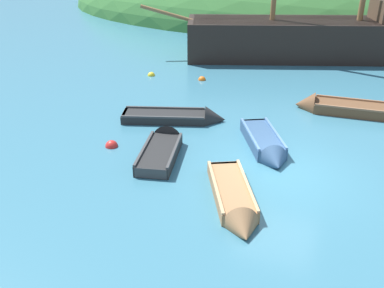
{
  "coord_description": "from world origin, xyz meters",
  "views": [
    {
      "loc": [
        1.42,
        -11.18,
        6.39
      ],
      "look_at": [
        -2.97,
        0.13,
        0.34
      ],
      "focal_mm": 39.57,
      "sensor_mm": 36.0,
      "label": 1
    }
  ],
  "objects_px": {
    "buoy_red": "(112,146)",
    "sailing_ship": "(319,43)",
    "rowboat_center": "(338,109)",
    "rowboat_far": "(181,118)",
    "buoy_yellow": "(151,76)",
    "buoy_orange": "(202,80)",
    "rowboat_near_dock": "(234,203)",
    "rowboat_outer_left": "(265,146)",
    "rowboat_portside": "(163,149)"
  },
  "relations": [
    {
      "from": "rowboat_portside",
      "to": "buoy_red",
      "type": "relative_size",
      "value": 7.58
    },
    {
      "from": "buoy_orange",
      "to": "buoy_red",
      "type": "distance_m",
      "value": 7.85
    },
    {
      "from": "rowboat_portside",
      "to": "rowboat_outer_left",
      "type": "relative_size",
      "value": 1.0
    },
    {
      "from": "rowboat_outer_left",
      "to": "buoy_orange",
      "type": "height_order",
      "value": "rowboat_outer_left"
    },
    {
      "from": "rowboat_center",
      "to": "buoy_orange",
      "type": "height_order",
      "value": "rowboat_center"
    },
    {
      "from": "buoy_yellow",
      "to": "buoy_orange",
      "type": "distance_m",
      "value": 2.63
    },
    {
      "from": "rowboat_outer_left",
      "to": "buoy_yellow",
      "type": "distance_m",
      "value": 9.28
    },
    {
      "from": "sailing_ship",
      "to": "rowboat_far",
      "type": "relative_size",
      "value": 4.18
    },
    {
      "from": "rowboat_center",
      "to": "rowboat_near_dock",
      "type": "relative_size",
      "value": 1.14
    },
    {
      "from": "rowboat_center",
      "to": "rowboat_far",
      "type": "bearing_deg",
      "value": 26.27
    },
    {
      "from": "rowboat_near_dock",
      "to": "buoy_yellow",
      "type": "height_order",
      "value": "rowboat_near_dock"
    },
    {
      "from": "rowboat_near_dock",
      "to": "buoy_yellow",
      "type": "distance_m",
      "value": 11.78
    },
    {
      "from": "sailing_ship",
      "to": "buoy_red",
      "type": "distance_m",
      "value": 15.01
    },
    {
      "from": "sailing_ship",
      "to": "rowboat_center",
      "type": "distance_m",
      "value": 8.31
    },
    {
      "from": "buoy_orange",
      "to": "buoy_red",
      "type": "xyz_separation_m",
      "value": [
        -0.36,
        -7.84,
        0.0
      ]
    },
    {
      "from": "rowboat_far",
      "to": "rowboat_near_dock",
      "type": "bearing_deg",
      "value": -71.61
    },
    {
      "from": "rowboat_center",
      "to": "rowboat_far",
      "type": "height_order",
      "value": "rowboat_center"
    },
    {
      "from": "sailing_ship",
      "to": "rowboat_outer_left",
      "type": "xyz_separation_m",
      "value": [
        -0.28,
        -12.45,
        -0.71
      ]
    },
    {
      "from": "rowboat_far",
      "to": "rowboat_near_dock",
      "type": "distance_m",
      "value": 5.84
    },
    {
      "from": "rowboat_near_dock",
      "to": "buoy_orange",
      "type": "bearing_deg",
      "value": 177.76
    },
    {
      "from": "rowboat_center",
      "to": "rowboat_outer_left",
      "type": "bearing_deg",
      "value": 62.31
    },
    {
      "from": "rowboat_near_dock",
      "to": "buoy_orange",
      "type": "height_order",
      "value": "rowboat_near_dock"
    },
    {
      "from": "buoy_yellow",
      "to": "buoy_orange",
      "type": "bearing_deg",
      "value": 5.56
    },
    {
      "from": "rowboat_portside",
      "to": "rowboat_center",
      "type": "bearing_deg",
      "value": -54.31
    },
    {
      "from": "buoy_yellow",
      "to": "buoy_orange",
      "type": "xyz_separation_m",
      "value": [
        2.62,
        0.25,
        0.0
      ]
    },
    {
      "from": "rowboat_portside",
      "to": "rowboat_near_dock",
      "type": "relative_size",
      "value": 0.95
    },
    {
      "from": "rowboat_center",
      "to": "buoy_orange",
      "type": "relative_size",
      "value": 10.48
    },
    {
      "from": "rowboat_far",
      "to": "buoy_yellow",
      "type": "height_order",
      "value": "rowboat_far"
    },
    {
      "from": "rowboat_center",
      "to": "buoy_red",
      "type": "distance_m",
      "value": 9.07
    },
    {
      "from": "rowboat_portside",
      "to": "buoy_orange",
      "type": "bearing_deg",
      "value": -2.4
    },
    {
      "from": "rowboat_near_dock",
      "to": "rowboat_portside",
      "type": "bearing_deg",
      "value": -151.62
    },
    {
      "from": "sailing_ship",
      "to": "rowboat_center",
      "type": "bearing_deg",
      "value": 82.37
    },
    {
      "from": "buoy_orange",
      "to": "rowboat_near_dock",
      "type": "bearing_deg",
      "value": -65.43
    },
    {
      "from": "rowboat_far",
      "to": "sailing_ship",
      "type": "bearing_deg",
      "value": 53.25
    },
    {
      "from": "rowboat_portside",
      "to": "buoy_yellow",
      "type": "distance_m",
      "value": 8.37
    },
    {
      "from": "rowboat_far",
      "to": "buoy_red",
      "type": "bearing_deg",
      "value": -133.03
    },
    {
      "from": "buoy_yellow",
      "to": "sailing_ship",
      "type": "bearing_deg",
      "value": 41.31
    },
    {
      "from": "rowboat_near_dock",
      "to": "buoy_red",
      "type": "xyz_separation_m",
      "value": [
        -4.8,
        1.85,
        -0.1
      ]
    },
    {
      "from": "rowboat_portside",
      "to": "buoy_orange",
      "type": "relative_size",
      "value": 8.76
    },
    {
      "from": "buoy_orange",
      "to": "sailing_ship",
      "type": "bearing_deg",
      "value": 52.61
    },
    {
      "from": "rowboat_center",
      "to": "rowboat_portside",
      "type": "xyz_separation_m",
      "value": [
        -5.05,
        -5.72,
        -0.02
      ]
    },
    {
      "from": "rowboat_near_dock",
      "to": "rowboat_outer_left",
      "type": "height_order",
      "value": "rowboat_outer_left"
    },
    {
      "from": "rowboat_outer_left",
      "to": "buoy_red",
      "type": "relative_size",
      "value": 7.59
    },
    {
      "from": "rowboat_outer_left",
      "to": "buoy_yellow",
      "type": "xyz_separation_m",
      "value": [
        -7.11,
        5.96,
        -0.14
      ]
    },
    {
      "from": "rowboat_outer_left",
      "to": "buoy_orange",
      "type": "xyz_separation_m",
      "value": [
        -4.49,
        6.22,
        -0.14
      ]
    },
    {
      "from": "sailing_ship",
      "to": "rowboat_portside",
      "type": "xyz_separation_m",
      "value": [
        -3.36,
        -13.83,
        -0.74
      ]
    },
    {
      "from": "rowboat_far",
      "to": "buoy_red",
      "type": "xyz_separation_m",
      "value": [
        -1.33,
        -2.85,
        -0.09
      ]
    },
    {
      "from": "buoy_red",
      "to": "sailing_ship",
      "type": "bearing_deg",
      "value": 69.97
    },
    {
      "from": "rowboat_portside",
      "to": "buoy_yellow",
      "type": "bearing_deg",
      "value": 15.84
    },
    {
      "from": "rowboat_center",
      "to": "buoy_orange",
      "type": "xyz_separation_m",
      "value": [
        -6.45,
        1.87,
        -0.13
      ]
    }
  ]
}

